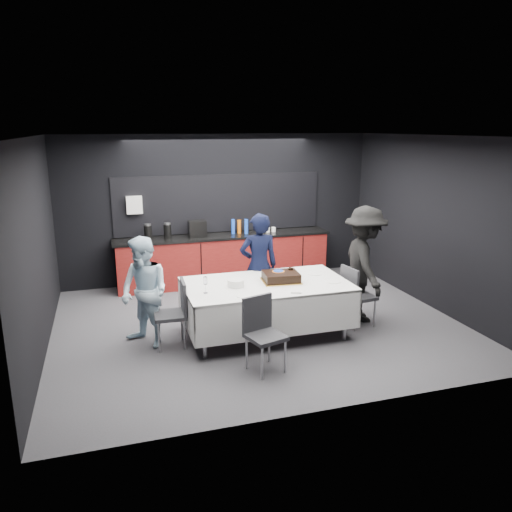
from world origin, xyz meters
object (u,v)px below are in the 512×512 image
Objects in this scene: cake_assembly at (281,277)px; chair_left at (176,309)px; chair_right at (355,292)px; chair_near at (262,328)px; party_table at (266,292)px; person_right at (364,264)px; person_center at (259,266)px; champagne_flute at (205,282)px; plate_stack at (236,283)px; person_left at (145,292)px.

chair_left is at bearing -179.11° from cake_assembly.
chair_near is at bearing -152.48° from chair_right.
cake_assembly is at bearing 3.77° from party_table.
chair_near is at bearing 130.07° from person_right.
party_table is at bearing 84.06° from person_center.
champagne_flute reaches higher than party_table.
plate_stack is at bearing -176.34° from party_table.
party_table is at bearing 11.43° from champagne_flute.
champagne_flute is at bearing -168.57° from party_table.
cake_assembly is 0.62× the size of chair_right.
cake_assembly is 2.55× the size of champagne_flute.
person_right is (1.62, 0.13, 0.25)m from party_table.
chair_right is at bearing -3.22° from party_table.
chair_near is at bearing -110.87° from party_table.
person_right reaches higher than plate_stack.
plate_stack is 0.26× the size of chair_left.
chair_near is 2.31m from person_right.
party_table is at bearing 47.62° from person_left.
plate_stack is at bearing -176.30° from cake_assembly.
person_right is at bearing 4.46° from party_table.
chair_near is at bearing -46.87° from chair_left.
chair_right is at bearing 140.32° from person_right.
person_left is at bearing 157.32° from champagne_flute.
chair_left is (-0.84, 0.02, -0.30)m from plate_stack.
chair_near is (-1.75, -0.91, 0.00)m from chair_right.
person_center is at bearing 147.72° from chair_right.
person_center is at bearing 27.39° from chair_left.
person_right reaches higher than chair_near.
chair_left reaches higher than party_table.
chair_right is 0.61× the size of person_left.
person_center is at bearing 81.23° from party_table.
person_right is at bearing 161.36° from person_center.
person_left is (-3.06, 0.22, 0.22)m from chair_right.
person_center is at bearing 53.05° from plate_stack.
cake_assembly is 0.62× the size of chair_left.
party_table is at bearing 0.38° from chair_left.
party_table is at bearing 105.36° from person_right.
person_center reaches higher than chair_near.
champagne_flute is 2.55m from person_right.
person_left is (-1.91, 0.12, -0.09)m from cake_assembly.
person_center reaches higher than cake_assembly.
person_left is 0.85× the size of person_right.
cake_assembly reaches higher than chair_right.
chair_left is (-0.38, 0.18, -0.40)m from champagne_flute.
person_center reaches higher than chair_left.
chair_left is at bearing 155.39° from champagne_flute.
cake_assembly is 0.68m from plate_stack.
chair_left is at bearing 133.13° from chair_near.
champagne_flute is 0.58m from chair_left.
chair_right is (1.37, -0.08, -0.11)m from party_table.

